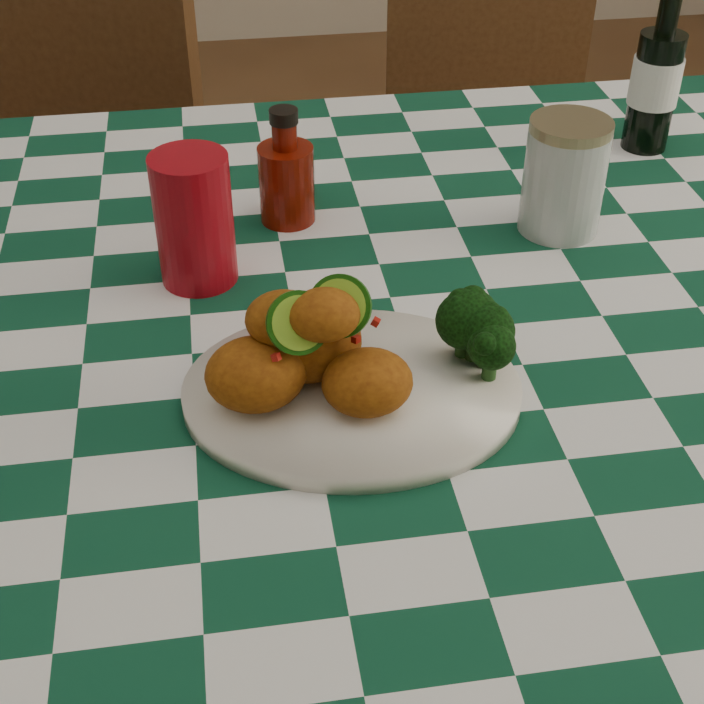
{
  "coord_description": "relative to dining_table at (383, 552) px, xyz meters",
  "views": [
    {
      "loc": [
        -0.17,
        -0.82,
        1.36
      ],
      "look_at": [
        -0.06,
        -0.16,
        0.84
      ],
      "focal_mm": 50.0,
      "sensor_mm": 36.0,
      "label": 1
    }
  ],
  "objects": [
    {
      "name": "dining_table",
      "position": [
        0.0,
        0.0,
        0.0
      ],
      "size": [
        1.66,
        1.06,
        0.79
      ],
      "primitive_type": null,
      "color": "#0D4029",
      "rests_on": "ground"
    },
    {
      "name": "plate",
      "position": [
        -0.06,
        -0.16,
        0.4
      ],
      "size": [
        0.33,
        0.27,
        0.02
      ],
      "primitive_type": null,
      "rotation": [
        0.0,
        0.0,
        -0.13
      ],
      "color": "white",
      "rests_on": "dining_table"
    },
    {
      "name": "fried_chicken_pile",
      "position": [
        -0.09,
        -0.16,
        0.46
      ],
      "size": [
        0.16,
        0.12,
        0.1
      ],
      "primitive_type": null,
      "color": "#974F0E",
      "rests_on": "plate"
    },
    {
      "name": "broccoli_side",
      "position": [
        0.04,
        -0.14,
        0.44
      ],
      "size": [
        0.09,
        0.09,
        0.07
      ],
      "primitive_type": null,
      "color": "black",
      "rests_on": "plate"
    },
    {
      "name": "red_tumbler",
      "position": [
        -0.19,
        0.07,
        0.46
      ],
      "size": [
        0.09,
        0.09,
        0.14
      ],
      "primitive_type": "cylinder",
      "rotation": [
        0.0,
        0.0,
        -0.15
      ],
      "color": "maroon",
      "rests_on": "dining_table"
    },
    {
      "name": "ketchup_bottle",
      "position": [
        -0.09,
        0.18,
        0.46
      ],
      "size": [
        0.07,
        0.07,
        0.13
      ],
      "primitive_type": null,
      "rotation": [
        0.0,
        0.0,
        -0.06
      ],
      "color": "#610F04",
      "rests_on": "dining_table"
    },
    {
      "name": "mason_jar",
      "position": [
        0.22,
        0.11,
        0.46
      ],
      "size": [
        0.12,
        0.12,
        0.13
      ],
      "primitive_type": null,
      "rotation": [
        0.0,
        0.0,
        -0.42
      ],
      "color": "#B2BCBA",
      "rests_on": "dining_table"
    },
    {
      "name": "beer_bottle",
      "position": [
        0.4,
        0.3,
        0.5
      ],
      "size": [
        0.08,
        0.08,
        0.22
      ],
      "primitive_type": null,
      "rotation": [
        0.0,
        0.0,
        -0.4
      ],
      "color": "black",
      "rests_on": "dining_table"
    },
    {
      "name": "wooden_chair_left",
      "position": [
        -0.48,
        0.72,
        0.12
      ],
      "size": [
        0.62,
        0.63,
        1.02
      ],
      "primitive_type": null,
      "rotation": [
        0.0,
        0.0,
        -0.41
      ],
      "color": "#472814",
      "rests_on": "ground"
    },
    {
      "name": "wooden_chair_right",
      "position": [
        0.33,
        0.76,
        0.02
      ],
      "size": [
        0.44,
        0.45,
        0.83
      ],
      "primitive_type": null,
      "rotation": [
        0.0,
        0.0,
        -0.17
      ],
      "color": "#472814",
      "rests_on": "ground"
    }
  ]
}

